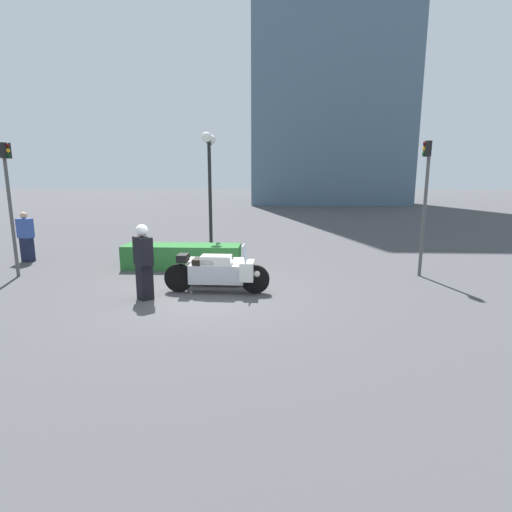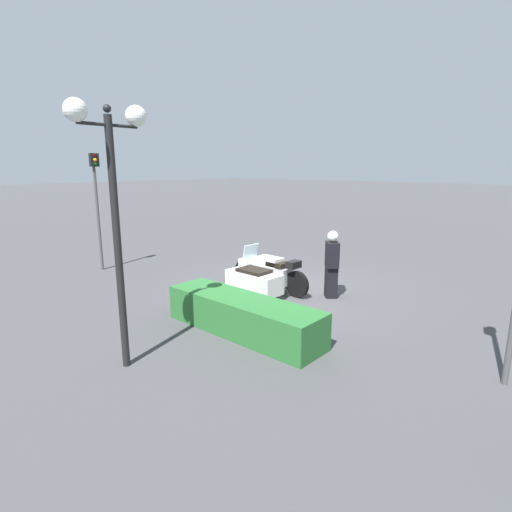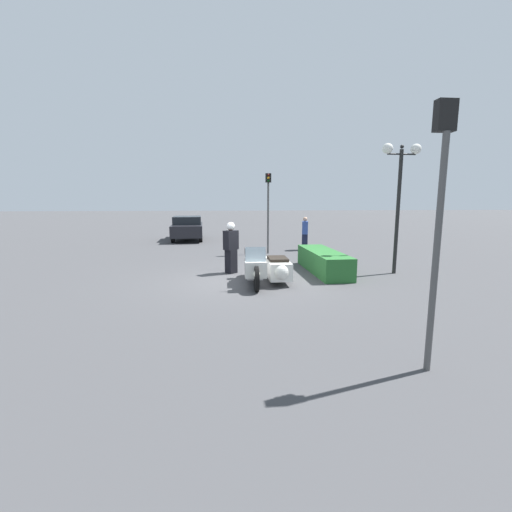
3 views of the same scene
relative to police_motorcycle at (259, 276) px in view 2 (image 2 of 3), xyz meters
The scene contains 6 objects.
ground_plane 0.84m from the police_motorcycle, 129.23° to the right, with size 160.00×160.00×0.00m, color #424244.
police_motorcycle is the anchor object (origin of this frame).
officer_rider 1.92m from the police_motorcycle, 148.42° to the right, with size 0.52×0.54×1.71m.
hedge_bush_curbside 2.61m from the police_motorcycle, 124.31° to the left, with size 3.52×0.93×0.72m, color #28662D.
twin_lamp_post 5.27m from the police_motorcycle, 102.08° to the left, with size 0.33×1.28×4.19m.
traffic_light_near 5.92m from the police_motorcycle, 15.83° to the left, with size 0.23×0.26×3.67m.
Camera 2 is at (-6.23, 8.12, 3.26)m, focal length 28.00 mm.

